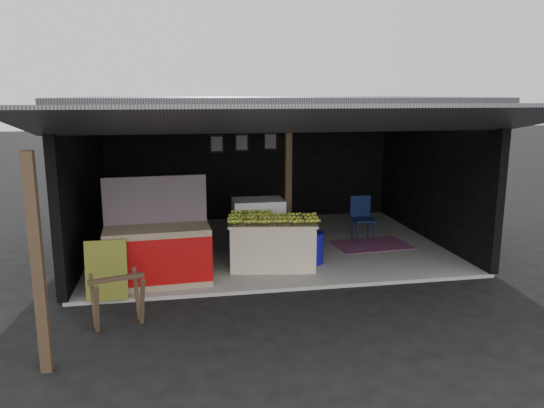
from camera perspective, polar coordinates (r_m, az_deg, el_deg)
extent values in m
plane|color=black|center=(8.54, 2.41, -9.36)|extent=(80.00, 80.00, 0.00)
cube|color=gray|center=(10.86, -0.52, -4.53)|extent=(7.00, 5.00, 0.06)
cube|color=black|center=(12.99, -2.43, 4.83)|extent=(7.00, 0.15, 2.90)
cube|color=black|center=(10.53, -19.67, 2.52)|extent=(0.15, 5.00, 2.90)
cube|color=black|center=(11.65, 16.71, 3.54)|extent=(0.15, 5.00, 2.90)
cube|color=#232326|center=(10.42, -0.55, 11.12)|extent=(7.20, 5.20, 0.12)
cube|color=#232326|center=(7.05, 4.32, 8.92)|extent=(7.40, 2.47, 0.48)
cube|color=#463323|center=(10.02, 1.75, 2.62)|extent=(0.12, 0.12, 2.85)
cube|color=#463323|center=(6.33, -23.89, -6.06)|extent=(0.12, 0.12, 2.50)
cube|color=beige|center=(9.40, 0.07, -4.40)|extent=(1.58, 1.10, 0.80)
cube|color=beige|center=(9.29, 0.07, -1.91)|extent=(1.65, 1.17, 0.04)
cube|color=white|center=(10.12, -1.48, -2.45)|extent=(0.96, 0.65, 1.06)
cube|color=navy|center=(9.79, -1.18, -2.62)|extent=(0.75, 0.02, 0.32)
cube|color=#B21414|center=(9.89, -1.17, -4.71)|extent=(0.48, 0.02, 0.11)
cube|color=#998466|center=(8.75, -12.15, -5.45)|extent=(1.70, 0.82, 0.93)
cube|color=#AD0B0B|center=(8.39, -12.21, -6.20)|extent=(1.66, 0.12, 0.73)
cube|color=white|center=(8.38, -12.21, -6.22)|extent=(0.56, 0.04, 0.19)
cube|color=#191A4C|center=(8.84, -12.33, 0.46)|extent=(1.66, 0.15, 0.78)
cube|color=black|center=(8.28, -17.40, -6.84)|extent=(0.60, 0.17, 0.90)
cube|color=#463323|center=(7.29, -18.30, -10.71)|extent=(0.12, 0.27, 0.70)
cube|color=#463323|center=(7.38, -13.78, -10.18)|extent=(0.12, 0.27, 0.70)
cube|color=#463323|center=(7.62, -18.67, -9.77)|extent=(0.12, 0.27, 0.70)
cube|color=#463323|center=(7.70, -14.35, -9.27)|extent=(0.12, 0.27, 0.70)
cube|color=#463323|center=(7.38, -16.41, -7.71)|extent=(0.72, 0.25, 0.06)
cylinder|color=#0F0C8E|center=(9.65, 4.46, -4.80)|extent=(0.37, 0.37, 0.54)
cylinder|color=#0B183D|center=(10.99, 9.16, -3.08)|extent=(0.03, 0.03, 0.46)
cylinder|color=#0B183D|center=(11.11, 10.91, -2.98)|extent=(0.03, 0.03, 0.46)
cylinder|color=#0B183D|center=(11.32, 8.56, -2.62)|extent=(0.03, 0.03, 0.46)
cylinder|color=#0B183D|center=(11.44, 10.27, -2.53)|extent=(0.03, 0.03, 0.46)
cube|color=#0B183D|center=(11.16, 9.76, -1.66)|extent=(0.44, 0.44, 0.04)
cube|color=#0B183D|center=(11.29, 9.46, -0.27)|extent=(0.44, 0.04, 0.47)
cube|color=#651647|center=(11.01, 10.61, -4.31)|extent=(1.57, 1.11, 0.01)
cube|color=black|center=(12.76, -5.97, 6.46)|extent=(0.32, 0.03, 0.42)
cube|color=#4C4C59|center=(12.74, -5.96, 6.45)|extent=(0.26, 0.02, 0.34)
cube|color=black|center=(12.82, -3.28, 6.62)|extent=(0.32, 0.03, 0.42)
cube|color=#4C4C59|center=(12.80, -3.27, 6.61)|extent=(0.26, 0.02, 0.34)
cube|color=black|center=(12.92, -0.18, 6.76)|extent=(0.32, 0.03, 0.42)
cube|color=#4C4C59|center=(12.90, -0.16, 6.76)|extent=(0.26, 0.02, 0.34)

